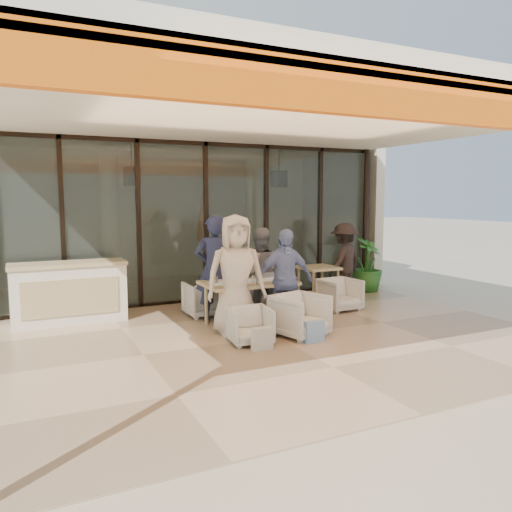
{
  "coord_description": "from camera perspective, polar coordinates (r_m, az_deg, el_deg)",
  "views": [
    {
      "loc": [
        -3.45,
        -6.45,
        2.11
      ],
      "look_at": [
        0.1,
        0.9,
        1.15
      ],
      "focal_mm": 35.0,
      "sensor_mm": 36.0,
      "label": 1
    }
  ],
  "objects": [
    {
      "name": "diner_cream",
      "position": [
        7.57,
        -2.32,
        -2.27
      ],
      "size": [
        1.0,
        0.74,
        1.86
      ],
      "primitive_type": "imported",
      "rotation": [
        0.0,
        0.0,
        -0.17
      ],
      "color": "beige",
      "rests_on": "ground"
    },
    {
      "name": "diner_navy",
      "position": [
        8.39,
        -4.77,
        -1.54
      ],
      "size": [
        0.76,
        0.61,
        1.82
      ],
      "primitive_type": "imported",
      "rotation": [
        0.0,
        0.0,
        2.85
      ],
      "color": "#1B243D",
      "rests_on": "ground"
    },
    {
      "name": "ground",
      "position": [
        7.62,
        2.3,
        -9.39
      ],
      "size": [
        70.0,
        70.0,
        0.0
      ],
      "primitive_type": "plane",
      "color": "#C6B293",
      "rests_on": "ground"
    },
    {
      "name": "chair_far_right",
      "position": [
        9.26,
        -0.98,
        -4.23
      ],
      "size": [
        0.8,
        0.77,
        0.7
      ],
      "primitive_type": "imported",
      "rotation": [
        0.0,
        0.0,
        2.93
      ],
      "color": "silver",
      "rests_on": "ground"
    },
    {
      "name": "diner_periwinkle",
      "position": [
        7.95,
        3.25,
        -2.71
      ],
      "size": [
        0.99,
        0.51,
        1.62
      ],
      "primitive_type": "imported",
      "rotation": [
        0.0,
        0.0,
        -0.13
      ],
      "color": "#7993C9",
      "rests_on": "ground"
    },
    {
      "name": "potted_palm",
      "position": [
        11.39,
        12.61,
        -1.0
      ],
      "size": [
        0.96,
        0.96,
        1.23
      ],
      "primitive_type": "imported",
      "rotation": [
        0.0,
        0.0,
        0.62
      ],
      "color": "#1E5919",
      "rests_on": "ground"
    },
    {
      "name": "host_counter",
      "position": [
        8.92,
        -20.57,
        -3.92
      ],
      "size": [
        1.85,
        0.65,
        1.04
      ],
      "color": "silver",
      "rests_on": "ground"
    },
    {
      "name": "terrace_structure",
      "position": [
        7.17,
        3.46,
        15.83
      ],
      "size": [
        8.0,
        6.0,
        3.4
      ],
      "color": "silver",
      "rests_on": "ground"
    },
    {
      "name": "chair_far_left",
      "position": [
        8.95,
        -5.88,
        -4.71
      ],
      "size": [
        0.67,
        0.63,
        0.69
      ],
      "primitive_type": "imported",
      "rotation": [
        0.0,
        0.0,
        3.15
      ],
      "color": "silver",
      "rests_on": "ground"
    },
    {
      "name": "terrace_floor",
      "position": [
        7.61,
        2.3,
        -9.35
      ],
      "size": [
        8.0,
        6.0,
        0.01
      ],
      "primitive_type": "cube",
      "color": "tan",
      "rests_on": "ground"
    },
    {
      "name": "standing_woman",
      "position": [
        10.62,
        10.04,
        -0.52
      ],
      "size": [
        1.17,
        0.96,
        1.58
      ],
      "primitive_type": "imported",
      "rotation": [
        0.0,
        0.0,
        3.56
      ],
      "color": "black",
      "rests_on": "ground"
    },
    {
      "name": "tote_bag_cream",
      "position": [
        6.94,
        0.72,
        -9.54
      ],
      "size": [
        0.3,
        0.1,
        0.34
      ],
      "primitive_type": "cube",
      "color": "silver",
      "rests_on": "ground"
    },
    {
      "name": "chair_near_left",
      "position": [
        7.25,
        -0.7,
        -7.77
      ],
      "size": [
        0.64,
        0.61,
        0.6
      ],
      "primitive_type": "imported",
      "rotation": [
        0.0,
        0.0,
        -0.12
      ],
      "color": "silver",
      "rests_on": "ground"
    },
    {
      "name": "tote_bag_blue",
      "position": [
        7.34,
        6.67,
        -8.68
      ],
      "size": [
        0.3,
        0.1,
        0.34
      ],
      "primitive_type": "cube",
      "color": "#99BFD8",
      "rests_on": "ground"
    },
    {
      "name": "dining_table",
      "position": [
        8.18,
        -0.94,
        -3.31
      ],
      "size": [
        1.5,
        0.9,
        0.93
      ],
      "color": "tan",
      "rests_on": "ground"
    },
    {
      "name": "side_table",
      "position": [
        10.01,
        7.11,
        -1.8
      ],
      "size": [
        0.7,
        0.7,
        0.74
      ],
      "color": "tan",
      "rests_on": "ground"
    },
    {
      "name": "glass_storefront",
      "position": [
        10.07,
        -5.73,
        3.77
      ],
      "size": [
        8.08,
        0.1,
        3.2
      ],
      "color": "#9EADA3",
      "rests_on": "ground"
    },
    {
      "name": "diner_grey",
      "position": [
        8.74,
        0.39,
        -1.94
      ],
      "size": [
        0.89,
        0.76,
        1.59
      ],
      "primitive_type": "imported",
      "rotation": [
        0.0,
        0.0,
        2.92
      ],
      "color": "slate",
      "rests_on": "ground"
    },
    {
      "name": "side_chair",
      "position": [
        9.45,
        9.56,
        -4.2
      ],
      "size": [
        0.68,
        0.64,
        0.67
      ],
      "primitive_type": "imported",
      "rotation": [
        0.0,
        0.0,
        0.05
      ],
      "color": "silver",
      "rests_on": "ground"
    },
    {
      "name": "chair_near_right",
      "position": [
        7.62,
        5.07,
        -6.57
      ],
      "size": [
        0.87,
        0.84,
        0.73
      ],
      "primitive_type": "imported",
      "rotation": [
        0.0,
        0.0,
        0.3
      ],
      "color": "silver",
      "rests_on": "ground"
    },
    {
      "name": "interior_block",
      "position": [
        12.26,
        -9.48,
        7.18
      ],
      "size": [
        9.05,
        3.62,
        3.52
      ],
      "color": "silver",
      "rests_on": "ground"
    }
  ]
}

